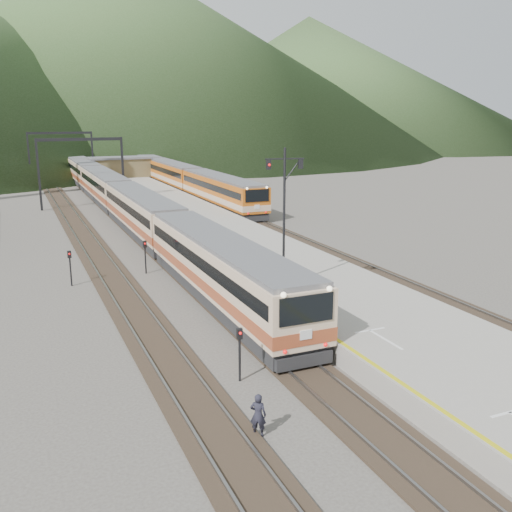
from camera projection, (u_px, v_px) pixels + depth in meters
name	position (u px, v px, depth m)	size (l,w,h in m)	color
ground	(398.00, 453.00, 18.24)	(400.00, 400.00, 0.00)	#47423D
track_main	(136.00, 228.00, 53.84)	(2.60, 200.00, 0.23)	black
track_far	(81.00, 233.00, 51.91)	(2.60, 200.00, 0.23)	black
track_second	(248.00, 220.00, 58.28)	(2.60, 200.00, 0.23)	black
platform	(199.00, 223.00, 54.11)	(8.00, 100.00, 1.00)	gray
gantry_near	(81.00, 159.00, 64.77)	(9.55, 0.25, 8.00)	black
gantry_far	(61.00, 148.00, 87.03)	(9.55, 0.25, 8.00)	black
station_shed	(120.00, 167.00, 89.23)	(9.40, 4.40, 3.10)	brown
hill_b	(106.00, 44.00, 225.57)	(220.00, 220.00, 75.00)	#2E481E
hill_c	(308.00, 79.00, 241.63)	(160.00, 160.00, 50.00)	#2E481E
main_train	(120.00, 197.00, 59.91)	(3.00, 82.11, 3.66)	#CAAC8B
second_train	(173.00, 174.00, 83.45)	(3.03, 62.12, 3.70)	#B45614
signal_mast	(284.00, 204.00, 31.33)	(2.18, 0.54, 7.80)	black
short_signal_a	(240.00, 347.00, 22.81)	(0.23, 0.17, 2.27)	black
short_signal_b	(145.00, 253.00, 38.47)	(0.26, 0.23, 2.27)	black
short_signal_c	(70.00, 263.00, 35.66)	(0.24, 0.19, 2.27)	black
worker	(258.00, 415.00, 19.05)	(0.56, 0.37, 1.53)	black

